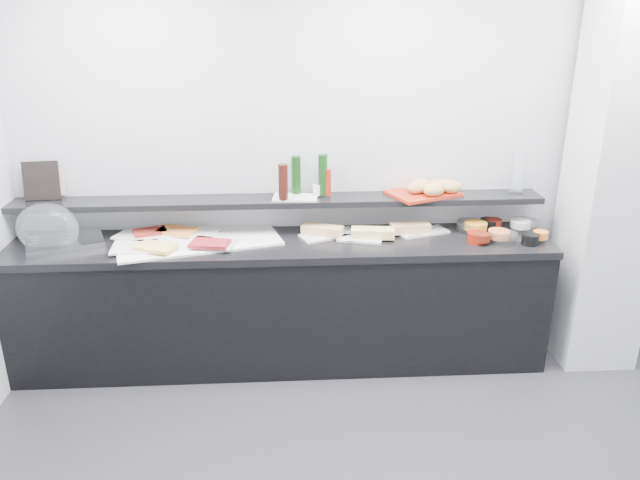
{
  "coord_description": "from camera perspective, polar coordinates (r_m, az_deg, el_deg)",
  "views": [
    {
      "loc": [
        -0.67,
        -2.2,
        2.4
      ],
      "look_at": [
        -0.45,
        1.45,
        1.0
      ],
      "focal_mm": 35.0,
      "sensor_mm": 36.0,
      "label": 1
    }
  ],
  "objects": [
    {
      "name": "back_wall",
      "position": [
        4.38,
        5.5,
        6.99
      ],
      "size": [
        5.0,
        0.02,
        2.7
      ],
      "primitive_type": "cube",
      "color": "#B5B7BD",
      "rests_on": "ground"
    },
    {
      "name": "column",
      "position": [
        4.54,
        25.36,
        5.56
      ],
      "size": [
        0.5,
        0.5,
        2.7
      ],
      "primitive_type": "cube",
      "color": "silver",
      "rests_on": "ground"
    },
    {
      "name": "buffet_cabinet",
      "position": [
        4.37,
        -3.49,
        -5.95
      ],
      "size": [
        3.6,
        0.6,
        0.85
      ],
      "primitive_type": "cube",
      "color": "black",
      "rests_on": "ground"
    },
    {
      "name": "counter_top",
      "position": [
        4.18,
        -3.62,
        -0.45
      ],
      "size": [
        3.62,
        0.62,
        0.05
      ],
      "primitive_type": "cube",
      "color": "black",
      "rests_on": "buffet_cabinet"
    },
    {
      "name": "wall_shelf",
      "position": [
        4.26,
        -3.7,
        3.6
      ],
      "size": [
        3.6,
        0.25,
        0.04
      ],
      "primitive_type": "cube",
      "color": "black",
      "rests_on": "back_wall"
    },
    {
      "name": "cloche_base",
      "position": [
        4.42,
        -22.29,
        -0.22
      ],
      "size": [
        0.56,
        0.47,
        0.04
      ],
      "primitive_type": "cube",
      "rotation": [
        0.0,
        0.0,
        0.38
      ],
      "color": "#B9BBC0",
      "rests_on": "counter_top"
    },
    {
      "name": "cloche_dome",
      "position": [
        4.41,
        -23.64,
        0.97
      ],
      "size": [
        0.41,
        0.28,
        0.34
      ],
      "primitive_type": "ellipsoid",
      "rotation": [
        0.0,
        0.0,
        -0.04
      ],
      "color": "white",
      "rests_on": "cloche_base"
    },
    {
      "name": "linen_runner",
      "position": [
        4.24,
        -11.03,
        -0.03
      ],
      "size": [
        1.15,
        0.76,
        0.01
      ],
      "primitive_type": "cube",
      "rotation": [
        0.0,
        0.0,
        0.27
      ],
      "color": "white",
      "rests_on": "counter_top"
    },
    {
      "name": "platter_meat_a",
      "position": [
        4.37,
        -16.14,
        0.37
      ],
      "size": [
        0.37,
        0.31,
        0.01
      ],
      "primitive_type": "cube",
      "rotation": [
        0.0,
        0.0,
        -0.36
      ],
      "color": "white",
      "rests_on": "linen_runner"
    },
    {
      "name": "food_meat_a",
      "position": [
        4.38,
        -15.28,
        0.75
      ],
      "size": [
        0.25,
        0.2,
        0.02
      ],
      "primitive_type": "cube",
      "rotation": [
        0.0,
        0.0,
        0.35
      ],
      "color": "maroon",
      "rests_on": "platter_meat_a"
    },
    {
      "name": "platter_salmon",
      "position": [
        4.36,
        -11.51,
        0.72
      ],
      "size": [
        0.37,
        0.29,
        0.01
      ],
      "primitive_type": "cube",
      "rotation": [
        0.0,
        0.0,
        -0.21
      ],
      "color": "white",
      "rests_on": "linen_runner"
    },
    {
      "name": "food_salmon",
      "position": [
        4.36,
        -12.95,
        0.85
      ],
      "size": [
        0.29,
        0.24,
        0.02
      ],
      "primitive_type": "cube",
      "rotation": [
        0.0,
        0.0,
        -0.37
      ],
      "color": "orange",
      "rests_on": "platter_salmon"
    },
    {
      "name": "platter_cheese",
      "position": [
        4.18,
        -16.21,
        -0.61
      ],
      "size": [
        0.36,
        0.25,
        0.01
      ],
      "primitive_type": "cube",
      "rotation": [
        0.0,
        0.0,
        0.06
      ],
      "color": "white",
      "rests_on": "linen_runner"
    },
    {
      "name": "food_cheese",
      "position": [
        4.1,
        -14.78,
        -0.61
      ],
      "size": [
        0.29,
        0.24,
        0.02
      ],
      "primitive_type": "cube",
      "rotation": [
        0.0,
        0.0,
        -0.42
      ],
      "color": "#FBD161",
      "rests_on": "platter_cheese"
    },
    {
      "name": "platter_meat_b",
      "position": [
        4.13,
        -9.77,
        -0.32
      ],
      "size": [
        0.34,
        0.28,
        0.01
      ],
      "primitive_type": "cube",
      "rotation": [
        0.0,
        0.0,
        -0.29
      ],
      "color": "silver",
      "rests_on": "linen_runner"
    },
    {
      "name": "food_meat_b",
      "position": [
        4.08,
        -10.04,
        -0.31
      ],
      "size": [
        0.27,
        0.2,
        0.02
      ],
      "primitive_type": "cube",
      "rotation": [
        0.0,
        0.0,
        -0.19
      ],
      "color": "maroon",
      "rests_on": "platter_meat_b"
    },
    {
      "name": "sandwich_plate_left",
      "position": [
        4.26,
        0.81,
        0.46
      ],
      "size": [
        0.42,
        0.3,
        0.01
      ],
      "primitive_type": "cube",
      "rotation": [
        0.0,
        0.0,
        0.39
      ],
      "color": "silver",
      "rests_on": "counter_top"
    },
    {
      "name": "sandwich_food_left",
      "position": [
        4.24,
        0.22,
        0.92
      ],
      "size": [
        0.3,
        0.21,
        0.06
      ],
      "primitive_type": "cube",
      "rotation": [
        0.0,
        0.0,
        -0.41
      ],
      "color": "#E4AD77",
      "rests_on": "sandwich_plate_left"
    },
    {
      "name": "tongs_left",
      "position": [
        4.24,
        -0.14,
        0.53
      ],
      "size": [
        0.14,
        0.09,
        0.01
      ],
      "primitive_type": "cylinder",
      "rotation": [
        0.0,
        1.57,
        0.56
      ],
      "color": "silver",
      "rests_on": "sandwich_plate_left"
    },
    {
      "name": "sandwich_plate_mid",
      "position": [
        4.19,
        3.65,
        0.08
      ],
      "size": [
        0.32,
        0.2,
        0.01
      ],
      "primitive_type": "cube",
      "rotation": [
        0.0,
        0.0,
        -0.25
      ],
      "color": "white",
      "rests_on": "counter_top"
    },
    {
      "name": "sandwich_food_mid",
      "position": [
        4.21,
        4.84,
        0.65
      ],
      "size": [
        0.3,
        0.14,
        0.06
      ],
      "primitive_type": "cube",
      "rotation": [
        0.0,
        0.0,
        -0.12
      ],
      "color": "#E9D17A",
      "rests_on": "sandwich_plate_mid"
    },
    {
      "name": "tongs_mid",
      "position": [
        4.13,
        2.8,
        -0.05
      ],
      "size": [
        0.16,
        0.04,
        0.01
      ],
      "primitive_type": "cylinder",
      "rotation": [
        0.0,
        1.57,
        0.21
      ],
      "color": "silver",
      "rests_on": "sandwich_plate_mid"
    },
    {
      "name": "sandwich_plate_right",
      "position": [
        4.37,
        9.34,
        0.72
      ],
      "size": [
        0.39,
        0.26,
        0.01
      ],
      "primitive_type": "cube",
      "rotation": [
        0.0,
        0.0,
        0.34
      ],
      "color": "silver",
      "rests_on": "counter_top"
    },
    {
      "name": "sandwich_food_right",
      "position": [
        4.33,
        8.24,
        1.1
      ],
      "size": [
        0.28,
        0.13,
        0.06
      ],
      "primitive_type": "cube",
      "rotation": [
        0.0,
        0.0,
        0.08
      ],
      "color": "#E6AA79",
      "rests_on": "sandwich_plate_right"
    },
    {
      "name": "tongs_right",
      "position": [
        4.28,
        8.86,
        0.49
      ],
      "size": [
        0.15,
        0.08,
        0.01
      ],
      "primitive_type": "cylinder",
      "rotation": [
        0.0,
        1.57,
        0.49
      ],
      "color": "silver",
      "rests_on": "sandwich_plate_right"
    },
    {
      "name": "bowl_glass_fruit",
      "position": [
        4.47,
        13.53,
        1.22
      ],
      "size": [
        0.24,
        0.24,
        0.07
      ],
      "primitive_type": "cylinder",
      "rotation": [
        0.0,
        0.0,
        0.36
      ],
      "color": "silver",
      "rests_on": "counter_top"
    },
    {
      "name": "fill_glass_fruit",
      "position": [
        4.45,
        14.05,
        1.26
      ],
      "size": [
        0.2,
        0.2,
        0.05
      ],
      "primitive_type": "cylinder",
      "rotation": [
        0.0,
        0.0,
        -0.4
      ],
      "color": "orange",
      "rests_on": "bowl_glass_fruit"
    },
    {
      "name": "bowl_black_jam",
      "position": [
        4.55,
        15.2,
        1.41
      ],
      "size": [
        0.14,
        0.14,
        0.07
      ],
      "primitive_type": "cylinder",
      "rotation": [
        0.0,
        0.0,
        -0.11
      ],
      "color": "black",
      "rests_on": "counter_top"
    },
    {
      "name": "fill_black_jam",
      "position": [
        4.55,
        15.59,
        1.54
      ],
      "size": [
        0.14,
        0.14,
        0.05
      ],
      "primitive_type": "cylinder",
      "rotation": [
        0.0,
        0.0,
        -0.27
      ],
      "color": "#61150D",
      "rests_on": "bowl_black_jam"
    },
    {
      "name": "bowl_glass_cream",
      "position": [
        4.59,
        18.15,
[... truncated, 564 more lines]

